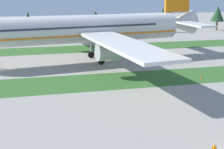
{
  "coord_description": "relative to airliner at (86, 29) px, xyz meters",
  "views": [
    {
      "loc": [
        -13.94,
        -21.21,
        18.82
      ],
      "look_at": [
        -0.98,
        32.71,
        4.0
      ],
      "focal_mm": 53.58,
      "sensor_mm": 36.0,
      "label": 1
    }
  ],
  "objects": [
    {
      "name": "taxiway_marker_1",
      "position": [
        20.76,
        -21.24,
        -8.06
      ],
      "size": [
        0.44,
        0.44,
        0.68
      ],
      "primitive_type": "cone",
      "color": "orange",
      "rests_on": "ground"
    },
    {
      "name": "grass_strip_far",
      "position": [
        0.78,
        18.16,
        -8.4
      ],
      "size": [
        320.0,
        12.38,
        0.01
      ],
      "primitive_type": "cube",
      "color": "#336028",
      "rests_on": "ground"
    },
    {
      "name": "grass_strip_near",
      "position": [
        0.78,
        -18.6,
        -8.4
      ],
      "size": [
        320.0,
        12.38,
        0.01
      ],
      "primitive_type": "cube",
      "color": "#336028",
      "rests_on": "ground"
    },
    {
      "name": "distant_tree_line",
      "position": [
        -14.42,
        48.73,
        -1.38
      ],
      "size": [
        185.89,
        9.55,
        12.28
      ],
      "color": "#4C3823",
      "rests_on": "ground"
    },
    {
      "name": "airliner",
      "position": [
        0.0,
        0.0,
        0.0
      ],
      "size": [
        61.39,
        75.98,
        23.43
      ],
      "rotation": [
        0.0,
        0.0,
        1.7
      ],
      "color": "silver",
      "rests_on": "ground"
    }
  ]
}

